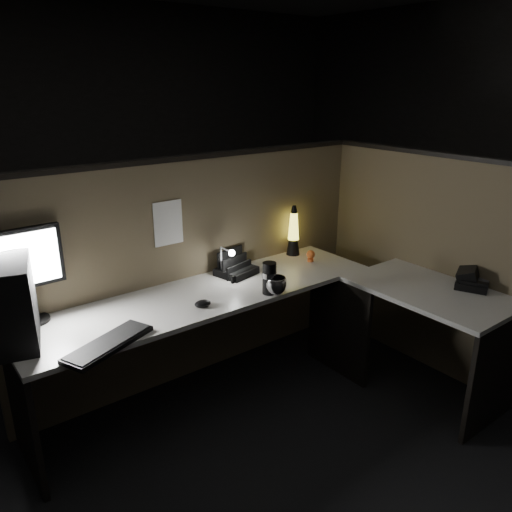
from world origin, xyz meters
TOP-DOWN VIEW (x-y plane):
  - floor at (0.00, 0.00)m, footprint 6.00×6.00m
  - room_shell at (0.00, 0.00)m, footprint 6.00×6.00m
  - partition_back at (0.00, 0.93)m, footprint 2.66×0.06m
  - partition_right at (1.33, 0.10)m, footprint 0.06×1.66m
  - desk at (0.18, 0.25)m, footprint 2.60×1.60m
  - pc_tower at (-1.22, 0.65)m, footprint 0.28×0.44m
  - monitor at (-1.11, 0.86)m, footprint 0.41×0.17m
  - keyboard at (-0.89, 0.34)m, footprint 0.50×0.33m
  - mouse at (-0.28, 0.45)m, footprint 0.11×0.08m
  - clip_lamp at (0.08, 0.73)m, footprint 0.04×0.17m
  - organizer at (0.17, 0.76)m, footprint 0.28×0.26m
  - lava_lamp at (0.75, 0.83)m, footprint 0.10×0.10m
  - travel_mug at (0.15, 0.37)m, footprint 0.09×0.09m
  - steel_mug at (0.18, 0.34)m, footprint 0.15×0.15m
  - figurine at (0.75, 0.63)m, footprint 0.06×0.06m
  - pinned_paper at (-0.24, 0.90)m, footprint 0.20×0.00m
  - desk_phone at (1.24, -0.33)m, footprint 0.28×0.27m

SIDE VIEW (x-z plane):
  - floor at x=0.00m, z-range 0.00..0.00m
  - desk at x=0.18m, z-range 0.22..0.95m
  - keyboard at x=-0.89m, z-range 0.73..0.75m
  - mouse at x=-0.28m, z-range 0.73..0.77m
  - partition_back at x=0.00m, z-range 0.00..1.50m
  - partition_right at x=1.33m, z-range 0.00..1.50m
  - organizer at x=0.17m, z-range 0.68..0.86m
  - desk_phone at x=1.24m, z-range 0.71..0.85m
  - figurine at x=0.75m, z-range 0.75..0.81m
  - steel_mug at x=0.18m, z-range 0.73..0.84m
  - travel_mug at x=0.15m, z-range 0.73..0.93m
  - clip_lamp at x=0.08m, z-range 0.75..0.97m
  - lava_lamp at x=0.75m, z-range 0.70..1.08m
  - pc_tower at x=-1.22m, z-range 0.73..1.16m
  - monitor at x=-1.11m, z-range 0.78..1.31m
  - pinned_paper at x=-0.24m, z-range 0.99..1.27m
  - room_shell at x=0.00m, z-range -1.38..4.62m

